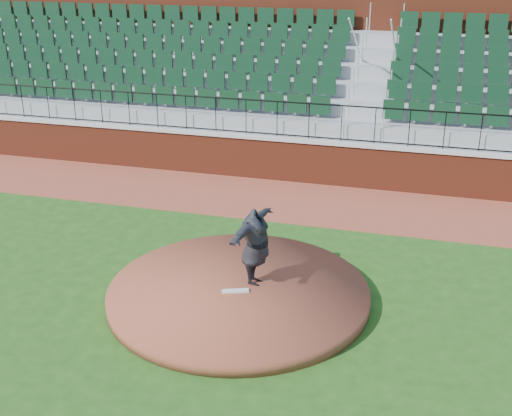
% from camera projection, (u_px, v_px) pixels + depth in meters
% --- Properties ---
extents(ground, '(90.00, 90.00, 0.00)m').
position_uv_depth(ground, '(235.00, 297.00, 12.99)').
color(ground, '#1F4914').
rests_on(ground, ground).
extents(warning_track, '(34.00, 3.20, 0.01)m').
position_uv_depth(warning_track, '(295.00, 200.00, 17.81)').
color(warning_track, brown).
rests_on(warning_track, ground).
extents(field_wall, '(34.00, 0.35, 1.20)m').
position_uv_depth(field_wall, '(308.00, 162.00, 19.02)').
color(field_wall, maroon).
rests_on(field_wall, ground).
extents(wall_cap, '(34.00, 0.45, 0.10)m').
position_uv_depth(wall_cap, '(308.00, 140.00, 18.78)').
color(wall_cap, '#B7B7B7').
rests_on(wall_cap, field_wall).
extents(wall_railing, '(34.00, 0.05, 1.00)m').
position_uv_depth(wall_railing, '(309.00, 121.00, 18.57)').
color(wall_railing, black).
rests_on(wall_railing, wall_cap).
extents(seating_stands, '(34.00, 5.10, 4.60)m').
position_uv_depth(seating_stands, '(327.00, 85.00, 20.82)').
color(seating_stands, gray).
rests_on(seating_stands, ground).
extents(concourse_wall, '(34.00, 0.50, 5.50)m').
position_uv_depth(concourse_wall, '(341.00, 56.00, 23.15)').
color(concourse_wall, maroon).
rests_on(concourse_wall, ground).
extents(pitchers_mound, '(5.07, 5.07, 0.25)m').
position_uv_depth(pitchers_mound, '(239.00, 293.00, 12.86)').
color(pitchers_mound, brown).
rests_on(pitchers_mound, ground).
extents(pitching_rubber, '(0.53, 0.30, 0.03)m').
position_uv_depth(pitching_rubber, '(235.00, 291.00, 12.67)').
color(pitching_rubber, silver).
rests_on(pitching_rubber, pitchers_mound).
extents(pitcher, '(0.72, 1.98, 1.57)m').
position_uv_depth(pitcher, '(255.00, 247.00, 12.71)').
color(pitcher, black).
rests_on(pitcher, pitchers_mound).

